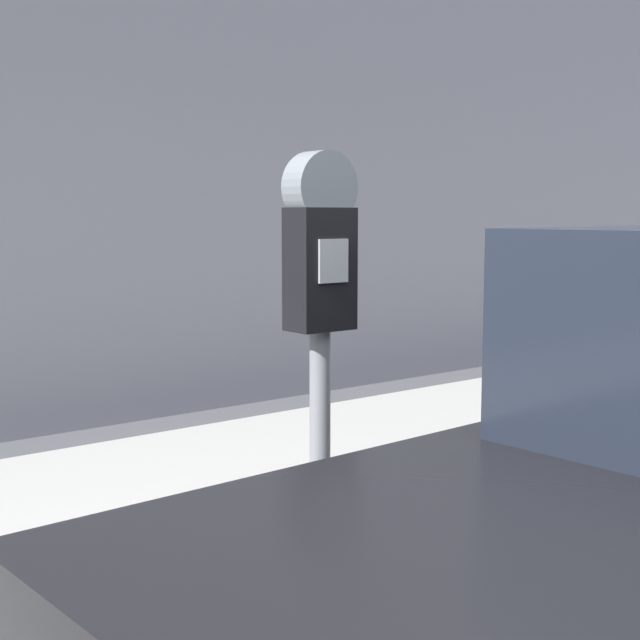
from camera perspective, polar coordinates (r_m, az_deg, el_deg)
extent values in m
cube|color=#9E9B96|center=(3.66, -15.68, -14.86)|extent=(24.00, 2.80, 0.14)
cylinder|color=slate|center=(2.78, 0.00, -10.04)|extent=(0.06, 0.06, 0.92)
cube|color=black|center=(2.67, 0.00, 3.27)|extent=(0.20, 0.12, 0.37)
cube|color=gray|center=(2.62, 0.87, 3.80)|extent=(0.11, 0.01, 0.13)
cylinder|color=slate|center=(2.66, 0.00, 8.49)|extent=(0.22, 0.10, 0.22)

